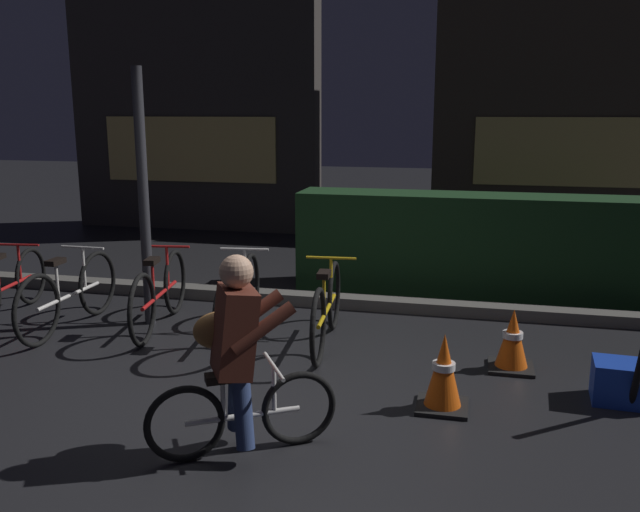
% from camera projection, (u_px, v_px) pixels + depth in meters
% --- Properties ---
extents(ground_plane, '(40.00, 40.00, 0.00)m').
position_uv_depth(ground_plane, '(276.00, 386.00, 5.13)').
color(ground_plane, black).
extents(sidewalk_curb, '(12.00, 0.24, 0.12)m').
position_uv_depth(sidewalk_curb, '(336.00, 301.00, 7.21)').
color(sidewalk_curb, '#56544F').
rests_on(sidewalk_curb, ground).
extents(hedge_row, '(4.80, 0.70, 1.13)m').
position_uv_depth(hedge_row, '(509.00, 246.00, 7.55)').
color(hedge_row, '#19381C').
rests_on(hedge_row, ground).
extents(storefront_left, '(4.40, 0.54, 4.12)m').
position_uv_depth(storefront_left, '(195.00, 111.00, 11.64)').
color(storefront_left, '#383330').
rests_on(storefront_left, ground).
extents(storefront_right, '(4.60, 0.54, 4.24)m').
position_uv_depth(storefront_right, '(579.00, 107.00, 10.86)').
color(storefront_right, '#42382D').
rests_on(storefront_right, ground).
extents(street_post, '(0.10, 0.10, 2.46)m').
position_uv_depth(street_post, '(144.00, 200.00, 6.38)').
color(street_post, '#2D2D33').
rests_on(street_post, ground).
extents(parked_bike_leftmost, '(0.46, 1.51, 0.70)m').
position_uv_depth(parked_bike_leftmost, '(8.00, 285.00, 6.82)').
color(parked_bike_leftmost, black).
rests_on(parked_bike_leftmost, ground).
extents(parked_bike_left_mid, '(0.46, 1.64, 0.76)m').
position_uv_depth(parked_bike_left_mid, '(69.00, 294.00, 6.40)').
color(parked_bike_left_mid, black).
rests_on(parked_bike_left_mid, ground).
extents(parked_bike_center_left, '(0.46, 1.64, 0.76)m').
position_uv_depth(parked_bike_center_left, '(160.00, 293.00, 6.43)').
color(parked_bike_center_left, black).
rests_on(parked_bike_center_left, ground).
extents(parked_bike_center_right, '(0.46, 1.72, 0.80)m').
position_uv_depth(parked_bike_center_right, '(239.00, 301.00, 6.11)').
color(parked_bike_center_right, black).
rests_on(parked_bike_center_right, ground).
extents(parked_bike_right_mid, '(0.46, 1.64, 0.75)m').
position_uv_depth(parked_bike_right_mid, '(327.00, 308.00, 5.94)').
color(parked_bike_right_mid, black).
rests_on(parked_bike_right_mid, ground).
extents(traffic_cone_near, '(0.36, 0.36, 0.55)m').
position_uv_depth(traffic_cone_near, '(444.00, 373.00, 4.69)').
color(traffic_cone_near, black).
rests_on(traffic_cone_near, ground).
extents(traffic_cone_far, '(0.36, 0.36, 0.51)m').
position_uv_depth(traffic_cone_far, '(512.00, 341.00, 5.42)').
color(traffic_cone_far, black).
rests_on(traffic_cone_far, ground).
extents(blue_crate, '(0.46, 0.35, 0.30)m').
position_uv_depth(blue_crate, '(625.00, 383.00, 4.82)').
color(blue_crate, '#193DB7').
rests_on(blue_crate, ground).
extents(cyclist, '(1.04, 0.66, 1.25)m').
position_uv_depth(cyclist, '(237.00, 355.00, 4.02)').
color(cyclist, black).
rests_on(cyclist, ground).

